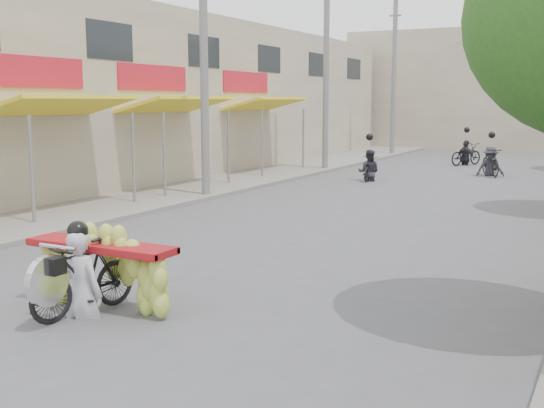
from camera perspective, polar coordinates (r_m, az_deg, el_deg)
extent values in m
plane|color=#545459|center=(7.98, -20.49, -12.98)|extent=(120.00, 120.00, 0.00)
cube|color=gray|center=(23.72, -4.84, 1.81)|extent=(4.00, 60.00, 0.12)
cube|color=#B4A78F|center=(25.83, -15.67, 8.61)|extent=(8.00, 40.00, 6.00)
cube|color=yellow|center=(18.12, -17.31, 7.88)|extent=(1.77, 4.00, 0.53)
cylinder|color=slate|center=(16.36, -19.46, 2.56)|extent=(0.08, 0.08, 2.55)
cylinder|color=slate|center=(18.98, -11.52, 3.65)|extent=(0.08, 0.08, 2.55)
cube|color=red|center=(18.77, -19.37, 10.39)|extent=(0.10, 3.50, 0.80)
cube|color=yellow|center=(21.96, -8.02, 8.25)|extent=(1.77, 4.00, 0.53)
cylinder|color=slate|center=(20.09, -9.00, 3.98)|extent=(0.08, 0.08, 2.55)
cylinder|color=slate|center=(23.07, -3.67, 4.66)|extent=(0.08, 0.08, 2.55)
cube|color=red|center=(22.50, -9.92, 10.37)|extent=(0.10, 3.50, 0.80)
cube|color=yellow|center=(27.08, -0.55, 8.39)|extent=(1.77, 4.00, 0.53)
cylinder|color=slate|center=(25.15, -0.83, 5.00)|extent=(0.08, 0.08, 2.55)
cylinder|color=slate|center=(28.37, 2.64, 5.41)|extent=(0.08, 0.08, 2.55)
cube|color=red|center=(27.51, -2.20, 10.15)|extent=(0.10, 3.50, 0.80)
cube|color=#1E2328|center=(21.01, -13.43, 13.14)|extent=(0.08, 2.00, 1.10)
cube|color=#1E2328|center=(25.01, -5.74, 12.56)|extent=(0.08, 2.00, 1.10)
cube|color=#1E2328|center=(29.32, -0.27, 12.02)|extent=(0.08, 2.00, 1.10)
cube|color=#1E2328|center=(33.81, 3.77, 11.55)|extent=(0.08, 2.00, 1.10)
cube|color=#1E2328|center=(38.43, 6.83, 11.16)|extent=(0.08, 2.00, 1.10)
cube|color=#B4A78F|center=(43.26, 20.31, 8.94)|extent=(20.00, 6.00, 7.00)
cylinder|color=slate|center=(20.20, -5.71, 11.81)|extent=(0.24, 0.24, 8.00)
cylinder|color=slate|center=(28.16, 4.54, 10.91)|extent=(0.24, 0.24, 8.00)
cylinder|color=slate|center=(36.61, 10.15, 10.27)|extent=(0.24, 0.24, 8.00)
cube|color=slate|center=(36.85, 10.29, 15.25)|extent=(0.60, 0.08, 0.08)
imported|color=black|center=(9.55, -15.45, -5.96)|extent=(0.78, 1.80, 1.02)
cylinder|color=silver|center=(9.07, -18.29, -6.14)|extent=(0.10, 0.66, 0.66)
cube|color=black|center=(9.10, -17.89, -4.91)|extent=(0.28, 0.22, 0.22)
cylinder|color=silver|center=(9.12, -17.51, -3.45)|extent=(0.60, 0.05, 0.05)
cube|color=maroon|center=(9.72, -14.14, -3.43)|extent=(2.27, 0.55, 0.10)
imported|color=silver|center=(9.37, -15.83, -2.00)|extent=(0.64, 0.48, 1.78)
sphere|color=black|center=(9.23, -16.17, 3.23)|extent=(0.28, 0.28, 0.28)
imported|color=black|center=(24.87, 8.10, 2.91)|extent=(0.81, 1.58, 0.85)
imported|color=#2A2932|center=(24.81, 8.14, 4.52)|extent=(0.86, 0.61, 1.65)
sphere|color=black|center=(24.79, 8.16, 5.57)|extent=(0.26, 0.26, 0.26)
imported|color=black|center=(27.40, 17.82, 3.38)|extent=(1.37, 1.91, 1.11)
imported|color=#2A2932|center=(27.36, 17.87, 4.57)|extent=(1.19, 0.99, 1.65)
sphere|color=black|center=(27.34, 17.92, 5.52)|extent=(0.26, 0.26, 0.26)
imported|color=black|center=(31.81, 15.91, 4.02)|extent=(1.41, 1.86, 0.99)
imported|color=#2A2932|center=(31.77, 15.96, 5.16)|extent=(1.11, 0.94, 1.65)
sphere|color=black|center=(31.75, 15.99, 5.98)|extent=(0.26, 0.26, 0.26)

